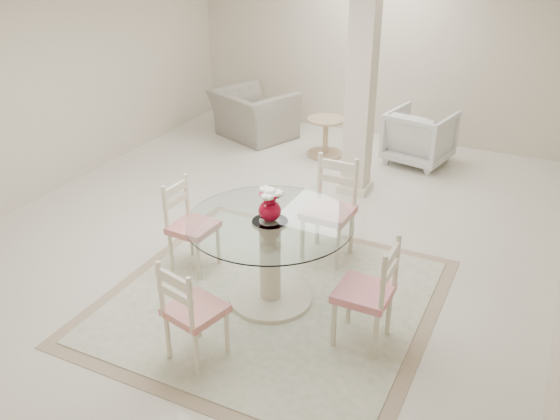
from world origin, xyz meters
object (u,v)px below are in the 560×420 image
at_px(dining_chair_north, 331,202).
at_px(dining_chair_west, 187,219).
at_px(dining_chair_east, 373,286).
at_px(armchair_white, 420,137).
at_px(red_vase, 270,205).
at_px(dining_chair_south, 189,306).
at_px(column, 361,87).
at_px(side_table, 325,139).
at_px(dining_table, 270,261).
at_px(recliner_taupe, 254,114).

relative_size(dining_chair_north, dining_chair_west, 1.14).
relative_size(dining_chair_east, armchair_white, 1.28).
height_order(red_vase, dining_chair_south, red_vase).
distance_m(column, dining_chair_north, 1.82).
bearing_deg(dining_chair_south, column, -77.35).
distance_m(column, dining_chair_west, 2.74).
height_order(column, dining_chair_east, column).
height_order(dining_chair_north, side_table, dining_chair_north).
bearing_deg(side_table, dining_table, -75.69).
xyz_separation_m(column, dining_chair_south, (-0.08, -3.64, -0.82)).
distance_m(dining_table, dining_chair_north, 1.04).
bearing_deg(dining_chair_west, dining_chair_north, -51.65).
height_order(dining_table, dining_chair_north, dining_chair_north).
xyz_separation_m(dining_table, dining_chair_south, (-0.20, -1.00, 0.10)).
distance_m(dining_chair_east, dining_chair_west, 2.03).
bearing_deg(column, side_table, 129.95).
relative_size(dining_table, dining_chair_west, 1.43).
bearing_deg(column, dining_table, -87.54).
xyz_separation_m(dining_chair_west, side_table, (0.08, 3.43, -0.28)).
xyz_separation_m(dining_chair_south, recliner_taupe, (-2.04, 4.86, -0.16)).
bearing_deg(red_vase, dining_chair_west, 169.54).
distance_m(red_vase, dining_chair_east, 1.10).
bearing_deg(recliner_taupe, dining_chair_east, 150.90).
relative_size(red_vase, side_table, 0.53).
height_order(dining_chair_east, side_table, dining_chair_east).
distance_m(red_vase, dining_chair_north, 1.09).
relative_size(column, side_table, 4.78).
xyz_separation_m(dining_chair_west, armchair_white, (1.37, 3.76, -0.15)).
distance_m(red_vase, dining_chair_south, 1.11).
relative_size(column, armchair_white, 3.21).
xyz_separation_m(column, dining_table, (0.11, -2.65, -0.92)).
relative_size(dining_table, red_vase, 4.83).
distance_m(dining_chair_north, armchair_white, 2.95).
height_order(dining_table, dining_chair_west, dining_chair_west).
distance_m(armchair_white, side_table, 1.34).
xyz_separation_m(recliner_taupe, side_table, (1.32, -0.25, -0.11)).
bearing_deg(dining_table, armchair_white, 84.67).
bearing_deg(dining_chair_north, dining_table, -99.30).
height_order(dining_chair_north, dining_chair_west, dining_chair_north).
bearing_deg(red_vase, side_table, 104.32).
distance_m(dining_table, dining_chair_west, 1.02).
bearing_deg(recliner_taupe, dining_table, 142.27).
height_order(column, red_vase, column).
bearing_deg(column, dining_chair_north, -79.79).
distance_m(dining_chair_north, dining_chair_south, 2.04).
distance_m(dining_chair_east, side_table, 4.26).
distance_m(column, recliner_taupe, 2.63).
bearing_deg(dining_chair_east, column, -158.01).
bearing_deg(armchair_white, dining_chair_east, 110.14).
height_order(dining_chair_north, recliner_taupe, dining_chair_north).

